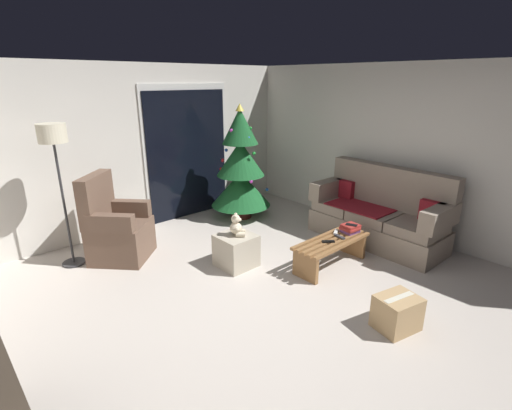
% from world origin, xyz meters
% --- Properties ---
extents(ground_plane, '(7.00, 7.00, 0.00)m').
position_xyz_m(ground_plane, '(0.00, 0.00, 0.00)').
color(ground_plane, '#BCB2A8').
extents(wall_back, '(5.72, 0.12, 2.50)m').
position_xyz_m(wall_back, '(0.00, 3.06, 1.25)').
color(wall_back, silver).
rests_on(wall_back, ground).
extents(wall_right, '(0.12, 6.00, 2.50)m').
position_xyz_m(wall_right, '(2.86, 0.00, 1.25)').
color(wall_right, silver).
rests_on(wall_right, ground).
extents(patio_door_frame, '(1.60, 0.02, 2.20)m').
position_xyz_m(patio_door_frame, '(0.93, 2.99, 1.10)').
color(patio_door_frame, silver).
rests_on(patio_door_frame, ground).
extents(patio_door_glass, '(1.50, 0.02, 2.10)m').
position_xyz_m(patio_door_glass, '(0.93, 2.97, 1.05)').
color(patio_door_glass, black).
rests_on(patio_door_glass, ground).
extents(couch, '(0.83, 1.96, 1.08)m').
position_xyz_m(couch, '(2.32, 0.15, 0.40)').
color(couch, gray).
rests_on(couch, ground).
extents(coffee_table, '(1.10, 0.40, 0.36)m').
position_xyz_m(coffee_table, '(1.16, 0.13, 0.24)').
color(coffee_table, olive).
rests_on(coffee_table, ground).
extents(remote_graphite, '(0.07, 0.16, 0.02)m').
position_xyz_m(remote_graphite, '(1.29, 0.10, 0.37)').
color(remote_graphite, '#333338').
rests_on(remote_graphite, coffee_table).
extents(remote_white, '(0.16, 0.11, 0.02)m').
position_xyz_m(remote_white, '(1.38, 0.23, 0.37)').
color(remote_white, silver).
rests_on(remote_white, coffee_table).
extents(remote_black, '(0.15, 0.13, 0.02)m').
position_xyz_m(remote_black, '(1.06, 0.11, 0.37)').
color(remote_black, black).
rests_on(remote_black, coffee_table).
extents(book_stack, '(0.25, 0.22, 0.10)m').
position_xyz_m(book_stack, '(1.53, 0.12, 0.42)').
color(book_stack, '#6B3D7A').
rests_on(book_stack, coffee_table).
extents(cell_phone, '(0.12, 0.16, 0.01)m').
position_xyz_m(cell_phone, '(1.53, 0.10, 0.47)').
color(cell_phone, black).
rests_on(cell_phone, book_stack).
extents(christmas_tree, '(1.00, 1.00, 1.90)m').
position_xyz_m(christmas_tree, '(1.49, 2.27, 0.85)').
color(christmas_tree, '#4C1E19').
rests_on(christmas_tree, ground).
extents(armchair, '(0.97, 0.97, 1.13)m').
position_xyz_m(armchair, '(-0.72, 2.18, 0.40)').
color(armchair, brown).
rests_on(armchair, ground).
extents(floor_lamp, '(0.32, 0.32, 1.78)m').
position_xyz_m(floor_lamp, '(-1.24, 2.40, 1.51)').
color(floor_lamp, '#2D2D30').
rests_on(floor_lamp, ground).
extents(ottoman, '(0.44, 0.44, 0.42)m').
position_xyz_m(ottoman, '(0.29, 0.95, 0.21)').
color(ottoman, '#B2A893').
rests_on(ottoman, ground).
extents(teddy_bear_cream, '(0.21, 0.21, 0.29)m').
position_xyz_m(teddy_bear_cream, '(0.29, 0.94, 0.54)').
color(teddy_bear_cream, beige).
rests_on(teddy_bear_cream, ottoman).
extents(cardboard_box_taped_mid_floor, '(0.45, 0.40, 0.34)m').
position_xyz_m(cardboard_box_taped_mid_floor, '(0.60, -1.06, 0.17)').
color(cardboard_box_taped_mid_floor, tan).
rests_on(cardboard_box_taped_mid_floor, ground).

